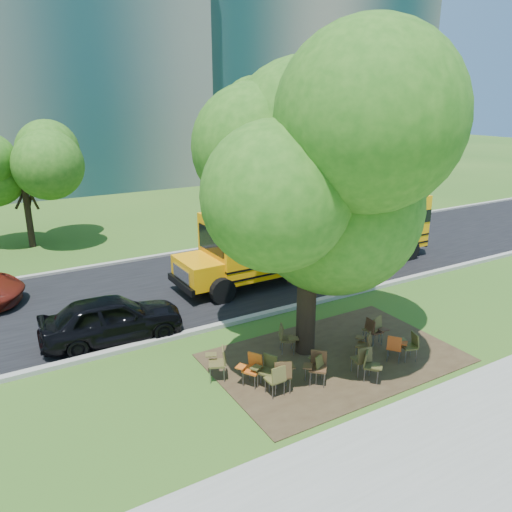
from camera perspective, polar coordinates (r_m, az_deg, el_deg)
ground at (r=14.68m, az=4.68°, el=-11.70°), size 160.00×160.00×0.00m
sidewalk at (r=11.68m, az=19.91°, el=-21.48°), size 60.00×4.00×0.04m
dirt_patch at (r=14.87m, az=9.03°, el=-11.40°), size 7.00×4.50×0.03m
asphalt_road at (r=20.24m, az=-6.72°, el=-3.14°), size 80.00×8.00×0.04m
kerb_near at (r=16.91m, az=-1.18°, el=-7.19°), size 80.00×0.25×0.14m
kerb_far at (r=23.84m, az=-10.73°, el=0.05°), size 80.00×0.25×0.14m
building_right at (r=57.95m, az=2.86°, el=23.03°), size 30.00×16.00×25.00m
bg_tree_2 at (r=26.68m, az=-25.28°, el=9.68°), size 4.80×4.80×6.62m
bg_tree_3 at (r=28.96m, az=2.03°, el=13.47°), size 5.60×5.60×7.84m
bg_tree_4 at (r=33.25m, az=14.99°, el=12.27°), size 5.00×5.00×6.85m
main_tree at (r=13.43m, az=6.25°, el=8.75°), size 7.16×7.16×8.72m
school_bus at (r=21.54m, az=7.42°, el=2.76°), size 11.92×2.87×2.90m
chair_0 at (r=12.80m, az=2.39°, el=-13.63°), size 0.57×0.52×0.88m
chair_1 at (r=12.89m, az=3.08°, el=-13.14°), size 0.76×0.59×0.96m
chair_2 at (r=13.47m, az=6.90°, el=-12.18°), size 0.56×0.65×0.83m
chair_3 at (r=13.37m, az=7.00°, el=-12.17°), size 0.79×0.62×0.92m
chair_4 at (r=13.92m, az=12.13°, el=-11.24°), size 0.66×0.52×0.89m
chair_5 at (r=13.72m, az=12.92°, el=-11.88°), size 0.58×0.73×0.85m
chair_6 at (r=15.04m, az=17.22°, el=-9.51°), size 0.52×0.66×0.84m
chair_7 at (r=14.81m, az=15.64°, el=-9.82°), size 0.71×0.56×0.83m
chair_8 at (r=13.49m, az=-4.27°, el=-11.74°), size 0.60×0.76×0.93m
chair_9 at (r=13.23m, az=-0.45°, el=-12.48°), size 0.73×0.59×0.88m
chair_10 at (r=14.72m, az=3.40°, el=-9.17°), size 0.57×0.72×0.89m
chair_11 at (r=14.79m, az=12.38°, el=-9.65°), size 0.54×0.68×0.81m
chair_12 at (r=15.57m, az=13.30°, el=-8.11°), size 0.51×0.59×0.87m
chair_13 at (r=15.66m, az=13.33°, el=-7.82°), size 0.63×0.69×0.92m
chair_14 at (r=13.17m, az=1.29°, el=-12.63°), size 0.71×0.60×0.88m
black_car at (r=16.02m, az=-16.14°, el=-6.84°), size 4.37×1.99×1.45m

